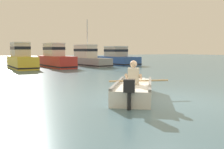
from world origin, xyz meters
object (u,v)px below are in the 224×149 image
at_px(moored_boat_yellow, 21,59).
at_px(moored_boat_grey, 87,58).
at_px(rowboat_with_person, 134,89).
at_px(moored_boat_red, 55,58).
at_px(moored_boat_blue, 118,58).

height_order(moored_boat_yellow, moored_boat_grey, moored_boat_grey).
distance_m(rowboat_with_person, moored_boat_red, 14.68).
bearing_deg(moored_boat_red, moored_boat_grey, 11.76).
xyz_separation_m(moored_boat_yellow, moored_boat_red, (2.78, -0.20, -0.01)).
height_order(rowboat_with_person, moored_boat_blue, moored_boat_blue).
bearing_deg(moored_boat_blue, moored_boat_grey, 179.19).
relative_size(rowboat_with_person, moored_boat_yellow, 0.64).
bearing_deg(moored_boat_grey, moored_boat_red, -168.24).
height_order(rowboat_with_person, moored_boat_red, moored_boat_red).
height_order(rowboat_with_person, moored_boat_grey, moored_boat_grey).
relative_size(moored_boat_yellow, moored_boat_grey, 0.88).
bearing_deg(moored_boat_yellow, moored_boat_grey, 4.56).
xyz_separation_m(rowboat_with_person, moored_boat_blue, (8.59, 15.18, 0.45)).
distance_m(moored_boat_yellow, moored_boat_red, 2.79).
distance_m(rowboat_with_person, moored_boat_grey, 16.11).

